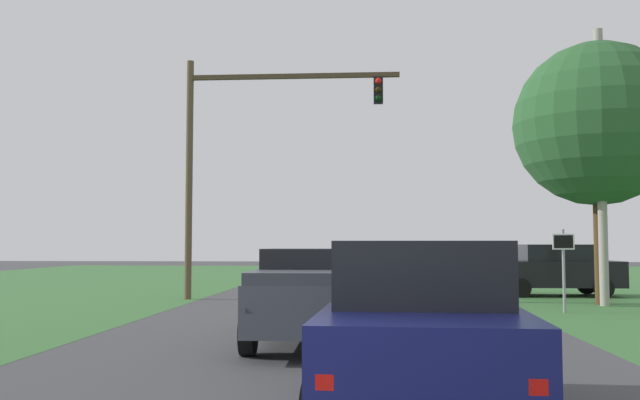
% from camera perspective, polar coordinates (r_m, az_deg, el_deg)
% --- Properties ---
extents(ground_plane, '(120.00, 120.00, 0.00)m').
position_cam_1_polar(ground_plane, '(14.67, 0.99, -11.11)').
color(ground_plane, '#424244').
extents(red_suv_near, '(2.30, 4.76, 1.94)m').
position_cam_1_polar(red_suv_near, '(7.67, 8.25, -10.29)').
color(red_suv_near, navy).
rests_on(red_suv_near, ground_plane).
extents(pickup_truck_lead, '(2.38, 5.57, 1.82)m').
position_cam_1_polar(pickup_truck_lead, '(13.48, -0.46, -7.70)').
color(pickup_truck_lead, '#4C515B').
rests_on(pickup_truck_lead, ground_plane).
extents(traffic_light, '(7.44, 0.40, 8.33)m').
position_cam_1_polar(traffic_light, '(24.25, -6.50, 4.81)').
color(traffic_light, brown).
rests_on(traffic_light, ground_plane).
extents(keep_moving_sign, '(0.60, 0.09, 2.32)m').
position_cam_1_polar(keep_moving_sign, '(20.43, 19.44, -4.61)').
color(keep_moving_sign, gray).
rests_on(keep_moving_sign, ground_plane).
extents(oak_tree_right, '(5.23, 5.23, 8.35)m').
position_cam_1_polar(oak_tree_right, '(23.90, 21.84, 5.82)').
color(oak_tree_right, '#4C351E').
rests_on(oak_tree_right, ground_plane).
extents(crossing_suv_far, '(4.60, 2.18, 1.88)m').
position_cam_1_polar(crossing_suv_far, '(26.96, 18.88, -5.41)').
color(crossing_suv_far, black).
rests_on(crossing_suv_far, ground_plane).
extents(utility_pole_right, '(0.28, 0.28, 8.64)m').
position_cam_1_polar(utility_pole_right, '(23.18, 22.17, 2.62)').
color(utility_pole_right, '#9E998E').
rests_on(utility_pole_right, ground_plane).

